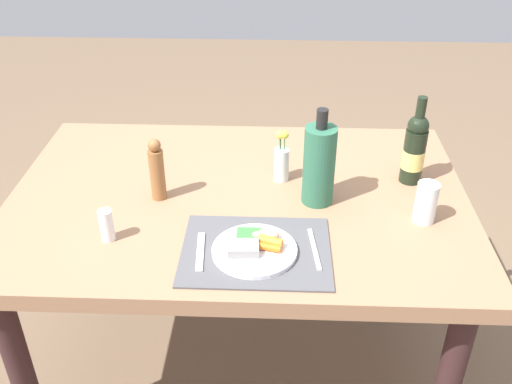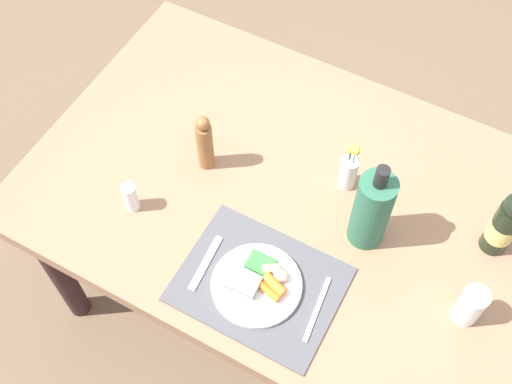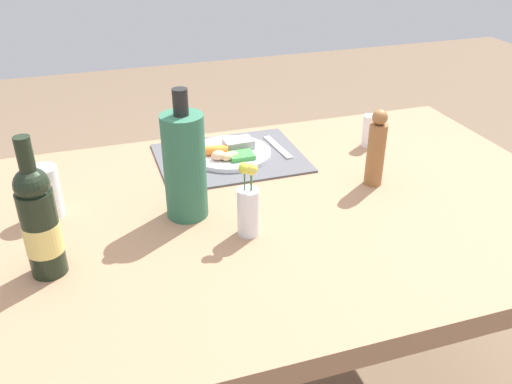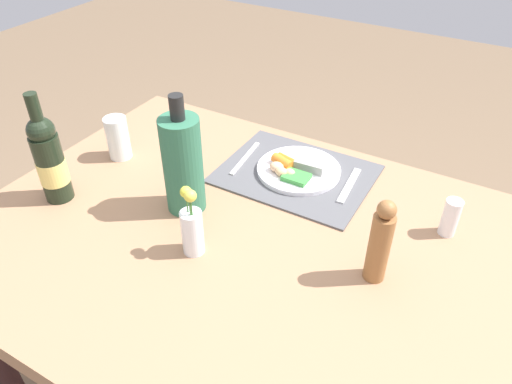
# 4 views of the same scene
# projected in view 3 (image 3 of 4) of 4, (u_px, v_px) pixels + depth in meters

# --- Properties ---
(dining_table) EXTENTS (1.48, 1.00, 0.76)m
(dining_table) POSITION_uv_depth(u_px,v_px,m) (288.00, 233.00, 1.43)
(dining_table) COLOR #986F50
(dining_table) RESTS_ON ground_plane
(placemat) EXTENTS (0.42, 0.33, 0.01)m
(placemat) POSITION_uv_depth(u_px,v_px,m) (230.00, 158.00, 1.61)
(placemat) COLOR #505053
(placemat) RESTS_ON dining_table
(dinner_plate) EXTENTS (0.24, 0.24, 0.04)m
(dinner_plate) POSITION_uv_depth(u_px,v_px,m) (230.00, 152.00, 1.61)
(dinner_plate) COLOR white
(dinner_plate) RESTS_ON placemat
(fork) EXTENTS (0.03, 0.17, 0.00)m
(fork) POSITION_uv_depth(u_px,v_px,m) (278.00, 147.00, 1.66)
(fork) COLOR silver
(fork) RESTS_ON placemat
(knife) EXTENTS (0.03, 0.19, 0.00)m
(knife) POSITION_uv_depth(u_px,v_px,m) (175.00, 165.00, 1.56)
(knife) COLOR silver
(knife) RESTS_ON placemat
(flower_vase) EXTENTS (0.05, 0.05, 0.18)m
(flower_vase) POSITION_uv_depth(u_px,v_px,m) (248.00, 206.00, 1.23)
(flower_vase) COLOR silver
(flower_vase) RESTS_ON dining_table
(wine_bottle) EXTENTS (0.07, 0.07, 0.30)m
(wine_bottle) POSITION_uv_depth(u_px,v_px,m) (40.00, 222.00, 1.08)
(wine_bottle) COLOR black
(wine_bottle) RESTS_ON dining_table
(pepper_mill) EXTENTS (0.05, 0.05, 0.21)m
(pepper_mill) POSITION_uv_depth(u_px,v_px,m) (376.00, 149.00, 1.43)
(pepper_mill) COLOR #915E34
(pepper_mill) RESTS_ON dining_table
(salt_shaker) EXTENTS (0.04, 0.04, 0.10)m
(salt_shaker) POSITION_uv_depth(u_px,v_px,m) (369.00, 131.00, 1.67)
(salt_shaker) COLOR white
(salt_shaker) RESTS_ON dining_table
(water_tumbler) EXTENTS (0.07, 0.07, 0.13)m
(water_tumbler) POSITION_uv_depth(u_px,v_px,m) (47.00, 195.00, 1.30)
(water_tumbler) COLOR silver
(water_tumbler) RESTS_ON dining_table
(cooler_bottle) EXTENTS (0.10, 0.10, 0.32)m
(cooler_bottle) POSITION_uv_depth(u_px,v_px,m) (185.00, 165.00, 1.27)
(cooler_bottle) COLOR #2D664A
(cooler_bottle) RESTS_ON dining_table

